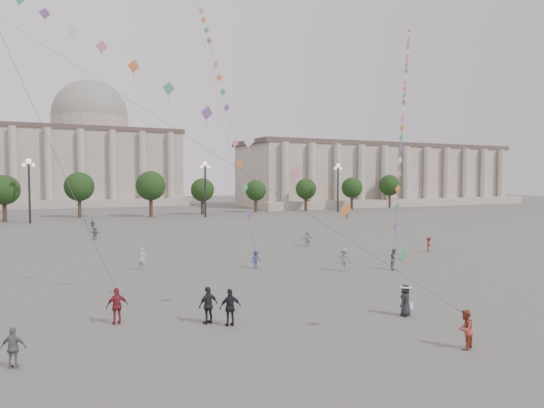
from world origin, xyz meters
name	(u,v)px	position (x,y,z in m)	size (l,w,h in m)	color
ground	(355,334)	(0.00, 0.00, 0.00)	(360.00, 360.00, 0.00)	#53504E
hall_east	(380,175)	(75.00, 93.89, 8.43)	(84.00, 26.22, 17.20)	#A19487
hall_central	(91,155)	(0.00, 129.22, 14.23)	(48.30, 34.30, 35.50)	#A19487
tree_row	(117,189)	(0.00, 78.00, 5.39)	(137.12, 5.12, 8.00)	#38281C
lamp_post_mid_west	(29,179)	(-15.00, 70.00, 7.35)	(2.00, 0.90, 10.65)	#262628
lamp_post_mid_east	(205,179)	(15.00, 70.00, 7.35)	(2.00, 0.90, 10.65)	#262628
lamp_post_far_east	(338,179)	(45.00, 70.00, 7.35)	(2.00, 0.90, 10.65)	#262628
person_crowd_0	(92,225)	(-6.74, 54.56, 0.74)	(0.87, 0.36, 1.48)	#2E4A68
person_crowd_4	(85,219)	(-6.98, 63.37, 0.89)	(1.65, 0.52, 1.77)	beige
person_crowd_6	(344,260)	(8.36, 13.32, 0.94)	(1.21, 0.70, 1.88)	slate
person_crowd_7	(307,238)	(12.87, 27.09, 0.84)	(1.55, 0.49, 1.67)	#B1B2AD
person_crowd_8	(429,244)	(21.82, 18.15, 0.76)	(0.98, 0.56, 1.52)	maroon
person_crowd_9	(347,213)	(38.40, 56.92, 0.97)	(1.80, 0.57, 1.94)	black
person_crowd_12	(95,233)	(-7.47, 43.27, 0.76)	(1.41, 0.45, 1.52)	slate
person_crowd_13	(142,259)	(-6.05, 20.82, 0.92)	(0.67, 0.44, 1.84)	#B1B1AC
tourist_0	(117,306)	(-9.94, 6.53, 0.93)	(1.09, 0.45, 1.85)	maroon
tourist_1	(230,307)	(-4.87, 3.76, 0.94)	(1.10, 0.46, 1.87)	black
tourist_3	(14,348)	(-14.39, 2.24, 0.82)	(0.96, 0.40, 1.65)	slate
tourist_4	(208,305)	(-5.75, 4.59, 0.95)	(1.11, 0.46, 1.90)	#222127
kite_flyer_0	(465,329)	(3.12, -3.71, 0.86)	(0.84, 0.65, 1.72)	#9D3E2A
kite_flyer_1	(256,259)	(2.52, 17.48, 0.76)	(0.98, 0.56, 1.52)	navy
kite_flyer_2	(394,259)	(12.37, 12.05, 0.86)	(0.84, 0.65, 1.73)	slate
hat_person	(406,299)	(4.25, 1.36, 0.89)	(0.98, 0.84, 1.69)	black
kite_train_mid	(200,13)	(5.12, 40.76, 28.06)	(5.61, 43.71, 65.98)	#3F3F3F
kite_train_east	(405,89)	(28.72, 30.06, 18.71)	(31.10, 33.68, 56.25)	#3F3F3F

